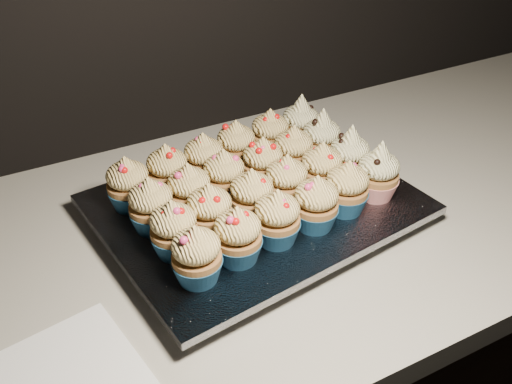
{
  "coord_description": "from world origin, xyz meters",
  "views": [
    {
      "loc": [
        -0.5,
        1.09,
        1.43
      ],
      "look_at": [
        -0.19,
        1.7,
        0.95
      ],
      "focal_mm": 40.0,
      "sensor_mm": 36.0,
      "label": 1
    }
  ],
  "objects": [
    {
      "name": "cupcake_14",
      "position": [
        -0.23,
        1.73,
        0.97
      ],
      "size": [
        0.06,
        0.06,
        0.08
      ],
      "color": "#1A527D",
      "rests_on": "foil_lining"
    },
    {
      "name": "cupcake_1",
      "position": [
        -0.27,
        1.6,
        0.97
      ],
      "size": [
        0.06,
        0.06,
        0.08
      ],
      "color": "#1A527D",
      "rests_on": "foil_lining"
    },
    {
      "name": "cupcake_8",
      "position": [
        -0.21,
        1.66,
        0.97
      ],
      "size": [
        0.06,
        0.06,
        0.08
      ],
      "color": "#1A527D",
      "rests_on": "foil_lining"
    },
    {
      "name": "cupcake_17",
      "position": [
        -0.04,
        1.75,
        0.97
      ],
      "size": [
        0.06,
        0.06,
        0.1
      ],
      "color": "red",
      "rests_on": "foil_lining"
    },
    {
      "name": "cupcake_22",
      "position": [
        -0.11,
        1.81,
        0.97
      ],
      "size": [
        0.06,
        0.06,
        0.08
      ],
      "color": "#1A527D",
      "rests_on": "foil_lining"
    },
    {
      "name": "cupcake_3",
      "position": [
        -0.14,
        1.61,
        0.97
      ],
      "size": [
        0.06,
        0.06,
        0.08
      ],
      "color": "#1A527D",
      "rests_on": "foil_lining"
    },
    {
      "name": "cupcake_6",
      "position": [
        -0.33,
        1.65,
        0.97
      ],
      "size": [
        0.06,
        0.06,
        0.08
      ],
      "color": "#1A527D",
      "rests_on": "foil_lining"
    },
    {
      "name": "cupcake_2",
      "position": [
        -0.21,
        1.6,
        0.97
      ],
      "size": [
        0.06,
        0.06,
        0.08
      ],
      "color": "#1A527D",
      "rests_on": "foil_lining"
    },
    {
      "name": "foil_lining",
      "position": [
        -0.19,
        1.7,
        0.93
      ],
      "size": [
        0.48,
        0.4,
        0.01
      ],
      "primitive_type": "cube",
      "rotation": [
        0.0,
        0.0,
        0.13
      ],
      "color": "silver",
      "rests_on": "baking_tray"
    },
    {
      "name": "cupcake_10",
      "position": [
        -0.09,
        1.68,
        0.97
      ],
      "size": [
        0.06,
        0.06,
        0.08
      ],
      "color": "#1A527D",
      "rests_on": "foil_lining"
    },
    {
      "name": "cupcake_9",
      "position": [
        -0.15,
        1.67,
        0.97
      ],
      "size": [
        0.06,
        0.06,
        0.08
      ],
      "color": "#1A527D",
      "rests_on": "foil_lining"
    },
    {
      "name": "cupcake_11",
      "position": [
        -0.03,
        1.69,
        0.97
      ],
      "size": [
        0.06,
        0.06,
        0.1
      ],
      "color": "red",
      "rests_on": "foil_lining"
    },
    {
      "name": "cupcake_12",
      "position": [
        -0.34,
        1.71,
        0.97
      ],
      "size": [
        0.06,
        0.06,
        0.08
      ],
      "color": "#1A527D",
      "rests_on": "foil_lining"
    },
    {
      "name": "cupcake_0",
      "position": [
        -0.33,
        1.59,
        0.97
      ],
      "size": [
        0.06,
        0.06,
        0.08
      ],
      "color": "#1A527D",
      "rests_on": "foil_lining"
    },
    {
      "name": "cupcake_5",
      "position": [
        -0.02,
        1.63,
        0.97
      ],
      "size": [
        0.06,
        0.06,
        0.1
      ],
      "color": "red",
      "rests_on": "foil_lining"
    },
    {
      "name": "cabinet",
      "position": [
        0.0,
        1.7,
        0.43
      ],
      "size": [
        2.4,
        0.6,
        0.86
      ],
      "primitive_type": "cube",
      "color": "black",
      "rests_on": "ground"
    },
    {
      "name": "cupcake_20",
      "position": [
        -0.23,
        1.78,
        0.97
      ],
      "size": [
        0.06,
        0.06,
        0.08
      ],
      "color": "#1A527D",
      "rests_on": "foil_lining"
    },
    {
      "name": "cupcake_15",
      "position": [
        -0.16,
        1.73,
        0.97
      ],
      "size": [
        0.06,
        0.06,
        0.08
      ],
      "color": "#1A527D",
      "rests_on": "foil_lining"
    },
    {
      "name": "cupcake_4",
      "position": [
        -0.09,
        1.62,
        0.97
      ],
      "size": [
        0.06,
        0.06,
        0.08
      ],
      "color": "#1A527D",
      "rests_on": "foil_lining"
    },
    {
      "name": "cupcake_13",
      "position": [
        -0.28,
        1.72,
        0.97
      ],
      "size": [
        0.06,
        0.06,
        0.08
      ],
      "color": "#1A527D",
      "rests_on": "foil_lining"
    },
    {
      "name": "worktop",
      "position": [
        0.0,
        1.7,
        0.88
      ],
      "size": [
        2.44,
        0.64,
        0.04
      ],
      "primitive_type": "cube",
      "color": "beige",
      "rests_on": "cabinet"
    },
    {
      "name": "napkin",
      "position": [
        -0.51,
        1.54,
        0.9
      ],
      "size": [
        0.18,
        0.18,
        0.0
      ],
      "primitive_type": "cube",
      "rotation": [
        0.0,
        0.0,
        0.17
      ],
      "color": "white",
      "rests_on": "worktop"
    },
    {
      "name": "cupcake_23",
      "position": [
        -0.05,
        1.81,
        0.97
      ],
      "size": [
        0.06,
        0.06,
        0.1
      ],
      "color": "red",
      "rests_on": "foil_lining"
    },
    {
      "name": "cupcake_7",
      "position": [
        -0.28,
        1.66,
        0.97
      ],
      "size": [
        0.06,
        0.06,
        0.08
      ],
      "color": "#1A527D",
      "rests_on": "foil_lining"
    },
    {
      "name": "cupcake_18",
      "position": [
        -0.35,
        1.77,
        0.97
      ],
      "size": [
        0.06,
        0.06,
        0.08
      ],
      "color": "#1A527D",
      "rests_on": "foil_lining"
    },
    {
      "name": "baking_tray",
      "position": [
        -0.19,
        1.7,
        0.91
      ],
      "size": [
        0.44,
        0.36,
        0.02
      ],
      "primitive_type": "cube",
      "rotation": [
        0.0,
        0.0,
        0.13
      ],
      "color": "black",
      "rests_on": "worktop"
    },
    {
      "name": "cupcake_21",
      "position": [
        -0.17,
        1.8,
        0.97
      ],
      "size": [
        0.06,
        0.06,
        0.08
      ],
      "color": "#1A527D",
      "rests_on": "foil_lining"
    },
    {
      "name": "cupcake_19",
      "position": [
        -0.29,
        1.78,
        0.97
      ],
      "size": [
        0.06,
        0.06,
        0.08
      ],
      "color": "#1A527D",
      "rests_on": "foil_lining"
    },
    {
      "name": "cupcake_16",
      "position": [
        -0.1,
        1.74,
        0.97
      ],
      "size": [
        0.06,
        0.06,
        0.08
      ],
      "color": "#1A527D",
      "rests_on": "foil_lining"
    }
  ]
}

